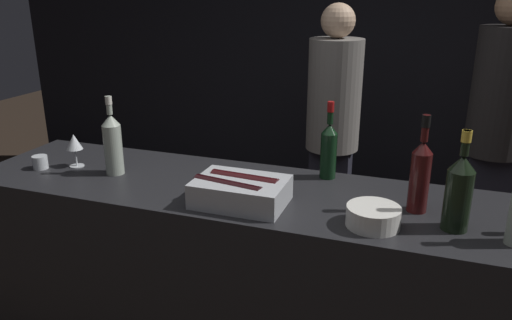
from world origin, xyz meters
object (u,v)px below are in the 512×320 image
white_wine_bottle (113,143)px  person_blond_tee (333,122)px  bowl_white (373,216)px  red_wine_bottle_burgundy (329,148)px  candle_votive (40,162)px  ice_bin_with_bottles (240,190)px  red_wine_bottle_black_foil (420,173)px  person_in_hoodie (496,124)px  wine_glass (74,143)px  champagne_bottle (459,191)px

white_wine_bottle → person_blond_tee: 1.53m
bowl_white → red_wine_bottle_burgundy: (-0.25, 0.41, 0.10)m
candle_votive → ice_bin_with_bottles: bearing=-3.4°
candle_votive → red_wine_bottle_burgundy: size_ratio=0.20×
candle_votive → red_wine_bottle_black_foil: 1.66m
candle_votive → red_wine_bottle_burgundy: 1.31m
white_wine_bottle → person_blond_tee: bearing=61.6°
bowl_white → red_wine_bottle_black_foil: (0.14, 0.18, 0.11)m
red_wine_bottle_burgundy → person_in_hoodie: person_in_hoodie is taller
red_wine_bottle_black_foil → person_blond_tee: 1.43m
ice_bin_with_bottles → red_wine_bottle_black_foil: bearing=13.6°
red_wine_bottle_black_foil → red_wine_bottle_burgundy: bearing=148.9°
person_blond_tee → red_wine_bottle_black_foil: bearing=-114.2°
ice_bin_with_bottles → person_blond_tee: size_ratio=0.21×
red_wine_bottle_black_foil → person_blond_tee: person_blond_tee is taller
ice_bin_with_bottles → bowl_white: 0.51m
red_wine_bottle_burgundy → person_in_hoodie: (0.77, 1.11, -0.10)m
person_blond_tee → wine_glass: bearing=-173.6°
bowl_white → person_in_hoodie: bearing=70.9°
wine_glass → red_wine_bottle_burgundy: red_wine_bottle_burgundy is taller
white_wine_bottle → person_in_hoodie: (1.68, 1.37, -0.11)m
champagne_bottle → person_in_hoodie: (0.26, 1.45, -0.11)m
bowl_white → person_blond_tee: (-0.43, 1.48, -0.07)m
ice_bin_with_bottles → red_wine_bottle_burgundy: 0.47m
person_in_hoodie → person_blond_tee: size_ratio=1.06×
red_wine_bottle_black_foil → person_in_hoodie: size_ratio=0.21×
ice_bin_with_bottles → red_wine_bottle_burgundy: size_ratio=1.05×
candle_votive → person_in_hoodie: bearing=35.1°
bowl_white → candle_votive: (-1.52, 0.09, -0.01)m
bowl_white → person_blond_tee: 1.54m
person_in_hoodie → person_blond_tee: 0.96m
white_wine_bottle → person_in_hoodie: bearing=39.3°
champagne_bottle → red_wine_bottle_black_foil: bearing=139.0°
person_in_hoodie → ice_bin_with_bottles: bearing=-146.3°
ice_bin_with_bottles → red_wine_bottle_burgundy: red_wine_bottle_burgundy is taller
wine_glass → bowl_white: bearing=-6.9°
champagne_bottle → person_in_hoodie: bearing=79.9°
red_wine_bottle_black_foil → person_in_hoodie: person_in_hoodie is taller
red_wine_bottle_burgundy → person_blond_tee: 1.10m
candle_votive → person_in_hoodie: (2.04, 1.43, -0.00)m
ice_bin_with_bottles → red_wine_bottle_burgundy: (0.26, 0.39, 0.08)m
candle_votive → white_wine_bottle: bearing=9.5°
champagne_bottle → red_wine_bottle_burgundy: bearing=146.2°
ice_bin_with_bottles → candle_votive: (-1.01, 0.06, -0.02)m
champagne_bottle → ice_bin_with_bottles: bearing=-176.8°
candle_votive → champagne_bottle: bearing=-0.5°
bowl_white → person_in_hoodie: person_in_hoodie is taller
champagne_bottle → person_blond_tee: size_ratio=0.21×
bowl_white → champagne_bottle: size_ratio=0.53×
white_wine_bottle → bowl_white: bearing=-7.2°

